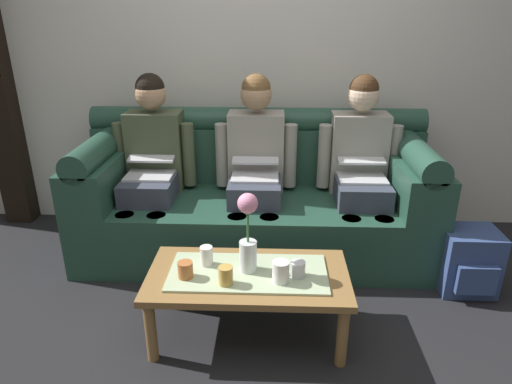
{
  "coord_description": "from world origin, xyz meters",
  "views": [
    {
      "loc": [
        0.12,
        -1.76,
        1.62
      ],
      "look_at": [
        0.02,
        0.78,
        0.58
      ],
      "focal_mm": 31.87,
      "sensor_mm": 36.0,
      "label": 1
    }
  ],
  "objects_px": {
    "person_left": "(152,159)",
    "flower_vase": "(247,233)",
    "cup_near_right": "(185,270)",
    "backpack_right": "(468,261)",
    "couch": "(256,200)",
    "coffee_table": "(248,281)",
    "cup_far_right": "(226,275)",
    "person_right": "(360,162)",
    "cup_far_left": "(298,269)",
    "person_middle": "(256,160)",
    "cup_near_left": "(206,256)",
    "cup_far_center": "(281,272)"
  },
  "relations": [
    {
      "from": "person_right",
      "to": "cup_far_right",
      "type": "height_order",
      "value": "person_right"
    },
    {
      "from": "cup_near_right",
      "to": "cup_far_left",
      "type": "height_order",
      "value": "cup_near_right"
    },
    {
      "from": "couch",
      "to": "person_left",
      "type": "height_order",
      "value": "person_left"
    },
    {
      "from": "person_middle",
      "to": "cup_far_left",
      "type": "distance_m",
      "value": 1.04
    },
    {
      "from": "person_right",
      "to": "cup_near_left",
      "type": "height_order",
      "value": "person_right"
    },
    {
      "from": "person_middle",
      "to": "cup_near_right",
      "type": "relative_size",
      "value": 14.71
    },
    {
      "from": "cup_far_right",
      "to": "backpack_right",
      "type": "height_order",
      "value": "cup_far_right"
    },
    {
      "from": "person_left",
      "to": "flower_vase",
      "type": "bearing_deg",
      "value": -53.13
    },
    {
      "from": "person_left",
      "to": "person_middle",
      "type": "height_order",
      "value": "same"
    },
    {
      "from": "flower_vase",
      "to": "backpack_right",
      "type": "bearing_deg",
      "value": 18.92
    },
    {
      "from": "cup_near_right",
      "to": "person_left",
      "type": "bearing_deg",
      "value": 111.55
    },
    {
      "from": "couch",
      "to": "coffee_table",
      "type": "height_order",
      "value": "couch"
    },
    {
      "from": "couch",
      "to": "person_middle",
      "type": "height_order",
      "value": "person_middle"
    },
    {
      "from": "person_right",
      "to": "cup_far_left",
      "type": "xyz_separation_m",
      "value": [
        -0.46,
        -0.98,
        -0.24
      ]
    },
    {
      "from": "couch",
      "to": "cup_far_left",
      "type": "height_order",
      "value": "couch"
    },
    {
      "from": "person_right",
      "to": "cup_far_right",
      "type": "xyz_separation_m",
      "value": [
        -0.81,
        -1.06,
        -0.23
      ]
    },
    {
      "from": "cup_near_right",
      "to": "backpack_right",
      "type": "distance_m",
      "value": 1.71
    },
    {
      "from": "person_right",
      "to": "cup_far_center",
      "type": "relative_size",
      "value": 11.23
    },
    {
      "from": "person_middle",
      "to": "cup_far_center",
      "type": "relative_size",
      "value": 11.23
    },
    {
      "from": "person_right",
      "to": "person_left",
      "type": "bearing_deg",
      "value": 180.0
    },
    {
      "from": "person_left",
      "to": "flower_vase",
      "type": "xyz_separation_m",
      "value": [
        0.7,
        -0.94,
        -0.07
      ]
    },
    {
      "from": "coffee_table",
      "to": "flower_vase",
      "type": "relative_size",
      "value": 2.43
    },
    {
      "from": "person_right",
      "to": "person_middle",
      "type": "bearing_deg",
      "value": 179.99
    },
    {
      "from": "person_left",
      "to": "cup_near_left",
      "type": "bearing_deg",
      "value": -61.3
    },
    {
      "from": "person_left",
      "to": "cup_far_right",
      "type": "relative_size",
      "value": 13.12
    },
    {
      "from": "person_left",
      "to": "person_middle",
      "type": "xyz_separation_m",
      "value": [
        0.71,
        0.0,
        -0.0
      ]
    },
    {
      "from": "coffee_table",
      "to": "couch",
      "type": "bearing_deg",
      "value": 90.0
    },
    {
      "from": "coffee_table",
      "to": "flower_vase",
      "type": "xyz_separation_m",
      "value": [
        -0.0,
        0.01,
        0.26
      ]
    },
    {
      "from": "person_middle",
      "to": "cup_far_left",
      "type": "xyz_separation_m",
      "value": [
        0.25,
        -0.98,
        -0.24
      ]
    },
    {
      "from": "couch",
      "to": "cup_far_left",
      "type": "relative_size",
      "value": 29.27
    },
    {
      "from": "cup_near_left",
      "to": "cup_far_right",
      "type": "bearing_deg",
      "value": -55.97
    },
    {
      "from": "person_left",
      "to": "cup_far_left",
      "type": "xyz_separation_m",
      "value": [
        0.95,
        -0.98,
        -0.24
      ]
    },
    {
      "from": "person_right",
      "to": "backpack_right",
      "type": "relative_size",
      "value": 3.11
    },
    {
      "from": "cup_far_left",
      "to": "cup_far_right",
      "type": "bearing_deg",
      "value": -166.89
    },
    {
      "from": "coffee_table",
      "to": "backpack_right",
      "type": "bearing_deg",
      "value": 19.55
    },
    {
      "from": "person_left",
      "to": "flower_vase",
      "type": "height_order",
      "value": "person_left"
    },
    {
      "from": "cup_near_left",
      "to": "backpack_right",
      "type": "xyz_separation_m",
      "value": [
        1.52,
        0.4,
        -0.24
      ]
    },
    {
      "from": "cup_far_center",
      "to": "coffee_table",
      "type": "bearing_deg",
      "value": 153.52
    },
    {
      "from": "person_left",
      "to": "person_right",
      "type": "height_order",
      "value": "same"
    },
    {
      "from": "cup_near_right",
      "to": "cup_far_center",
      "type": "relative_size",
      "value": 0.76
    },
    {
      "from": "couch",
      "to": "person_right",
      "type": "bearing_deg",
      "value": -0.36
    },
    {
      "from": "person_middle",
      "to": "person_right",
      "type": "bearing_deg",
      "value": -0.01
    },
    {
      "from": "cup_near_left",
      "to": "flower_vase",
      "type": "bearing_deg",
      "value": -12.04
    },
    {
      "from": "person_left",
      "to": "couch",
      "type": "bearing_deg",
      "value": 0.35
    },
    {
      "from": "flower_vase",
      "to": "cup_far_right",
      "type": "bearing_deg",
      "value": -127.55
    },
    {
      "from": "person_middle",
      "to": "couch",
      "type": "bearing_deg",
      "value": 90.0
    },
    {
      "from": "cup_near_left",
      "to": "cup_near_right",
      "type": "distance_m",
      "value": 0.15
    },
    {
      "from": "backpack_right",
      "to": "cup_far_left",
      "type": "bearing_deg",
      "value": -154.92
    },
    {
      "from": "person_left",
      "to": "person_middle",
      "type": "relative_size",
      "value": 1.0
    },
    {
      "from": "couch",
      "to": "flower_vase",
      "type": "bearing_deg",
      "value": -90.19
    }
  ]
}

